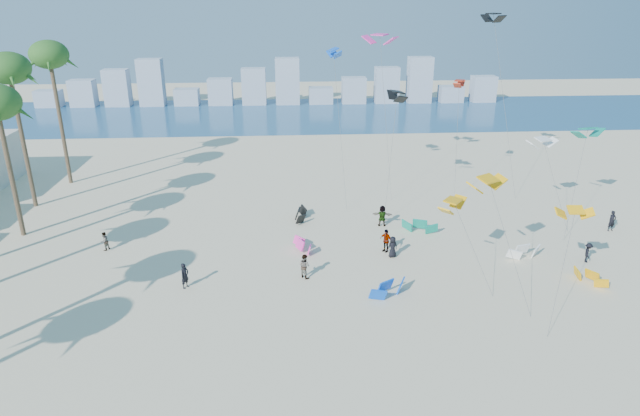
{
  "coord_description": "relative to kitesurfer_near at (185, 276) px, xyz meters",
  "views": [
    {
      "loc": [
        0.5,
        -21.11,
        18.94
      ],
      "look_at": [
        3.0,
        16.0,
        4.5
      ],
      "focal_mm": 30.77,
      "sensor_mm": 36.0,
      "label": 1
    }
  ],
  "objects": [
    {
      "name": "ground",
      "position": [
        6.56,
        -12.96,
        -0.92
      ],
      "size": [
        220.0,
        220.0,
        0.0
      ],
      "primitive_type": "plane",
      "color": "beige",
      "rests_on": "ground"
    },
    {
      "name": "kitesurfer_near",
      "position": [
        0.0,
        0.0,
        0.0
      ],
      "size": [
        0.74,
        0.8,
        1.84
      ],
      "primitive_type": "imported",
      "rotation": [
        0.0,
        0.0,
        0.98
      ],
      "color": "black",
      "rests_on": "ground"
    },
    {
      "name": "kitesurfer_mid",
      "position": [
        8.3,
        0.94,
        -0.02
      ],
      "size": [
        1.1,
        1.11,
        1.8
      ],
      "primitive_type": "imported",
      "rotation": [
        0.0,
        0.0,
        2.33
      ],
      "color": "gray",
      "rests_on": "ground"
    },
    {
      "name": "kitesurfers_far",
      "position": [
        16.78,
        6.33,
        -0.04
      ],
      "size": [
        43.14,
        9.06,
        1.89
      ],
      "color": "black",
      "rests_on": "ground"
    },
    {
      "name": "distant_skyline",
      "position": [
        5.37,
        69.04,
        2.17
      ],
      "size": [
        85.0,
        3.0,
        8.4
      ],
      "color": "#9EADBF",
      "rests_on": "ground"
    },
    {
      "name": "flying_kites",
      "position": [
        21.85,
        11.91,
        10.1
      ],
      "size": [
        23.82,
        30.62,
        17.89
      ],
      "color": "#F4A70C",
      "rests_on": "ground"
    },
    {
      "name": "grounded_kites",
      "position": [
        16.73,
        4.57,
        -0.45
      ],
      "size": [
        22.48,
        16.65,
        0.99
      ],
      "color": "#FC38AF",
      "rests_on": "ground"
    },
    {
      "name": "ocean",
      "position": [
        6.56,
        59.04,
        -0.92
      ],
      "size": [
        220.0,
        220.0,
        0.0
      ],
      "primitive_type": "plane",
      "color": "navy",
      "rests_on": "ground"
    }
  ]
}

